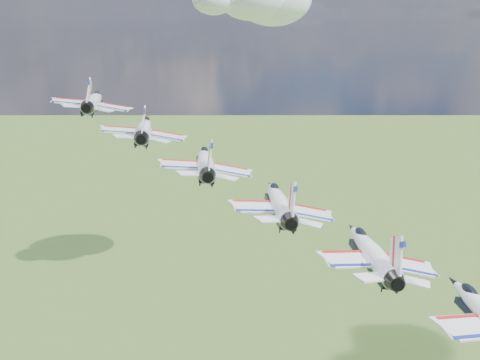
{
  "coord_description": "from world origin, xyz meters",
  "views": [
    {
      "loc": [
        -16.9,
        -88.26,
        162.33
      ],
      "look_at": [
        -12.02,
        -18.08,
        142.89
      ],
      "focal_mm": 45.0,
      "sensor_mm": 36.0,
      "label": 1
    }
  ],
  "objects_px": {
    "jet_0": "(94,101)",
    "jet_1": "(145,128)",
    "jet_2": "(205,161)",
    "jet_4": "(370,251)",
    "jet_3": "(279,201)"
  },
  "relations": [
    {
      "from": "jet_0",
      "to": "jet_1",
      "type": "bearing_deg",
      "value": -49.35
    },
    {
      "from": "jet_1",
      "to": "jet_2",
      "type": "bearing_deg",
      "value": -49.35
    },
    {
      "from": "jet_1",
      "to": "jet_3",
      "type": "relative_size",
      "value": 1.0
    },
    {
      "from": "jet_1",
      "to": "jet_3",
      "type": "bearing_deg",
      "value": -49.35
    },
    {
      "from": "jet_2",
      "to": "jet_4",
      "type": "xyz_separation_m",
      "value": [
        16.64,
        -18.27,
        -5.37
      ]
    },
    {
      "from": "jet_2",
      "to": "jet_1",
      "type": "bearing_deg",
      "value": 130.65
    },
    {
      "from": "jet_0",
      "to": "jet_1",
      "type": "xyz_separation_m",
      "value": [
        8.32,
        -9.14,
        -2.68
      ]
    },
    {
      "from": "jet_1",
      "to": "jet_4",
      "type": "bearing_deg",
      "value": -49.35
    },
    {
      "from": "jet_2",
      "to": "jet_0",
      "type": "bearing_deg",
      "value": 130.65
    },
    {
      "from": "jet_0",
      "to": "jet_1",
      "type": "distance_m",
      "value": 12.65
    },
    {
      "from": "jet_1",
      "to": "jet_2",
      "type": "relative_size",
      "value": 1.0
    },
    {
      "from": "jet_0",
      "to": "jet_4",
      "type": "height_order",
      "value": "jet_0"
    },
    {
      "from": "jet_4",
      "to": "jet_0",
      "type": "bearing_deg",
      "value": 130.65
    },
    {
      "from": "jet_3",
      "to": "jet_4",
      "type": "height_order",
      "value": "jet_3"
    },
    {
      "from": "jet_3",
      "to": "jet_0",
      "type": "bearing_deg",
      "value": 130.65
    }
  ]
}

